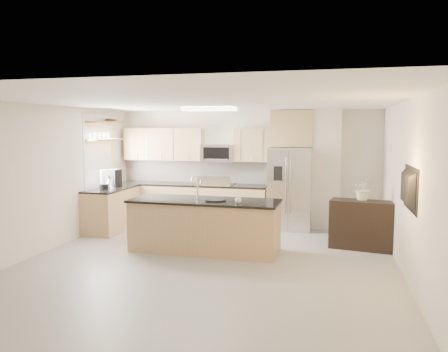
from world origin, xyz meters
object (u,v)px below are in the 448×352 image
(cup, at_px, (238,201))
(television, at_px, (404,188))
(island, at_px, (205,225))
(coffee_maker, at_px, (115,178))
(credenza, at_px, (362,225))
(bowl, at_px, (112,120))
(refrigerator, at_px, (290,188))
(platter, at_px, (214,200))
(blender, at_px, (104,181))
(kettle, at_px, (109,183))
(flower_vase, at_px, (364,183))
(microwave, at_px, (218,153))
(range, at_px, (217,204))

(cup, height_order, television, television)
(island, bearing_deg, coffee_maker, 153.14)
(credenza, distance_m, bowl, 5.72)
(refrigerator, relative_size, cup, 16.00)
(island, distance_m, platter, 0.51)
(credenza, distance_m, coffee_maker, 5.25)
(refrigerator, distance_m, blender, 3.97)
(blender, relative_size, kettle, 1.52)
(island, relative_size, blender, 6.51)
(credenza, bearing_deg, refrigerator, 146.37)
(island, bearing_deg, cup, -17.18)
(credenza, relative_size, blender, 2.68)
(island, distance_m, blender, 2.63)
(island, bearing_deg, flower_vase, 18.83)
(island, distance_m, kettle, 2.61)
(platter, relative_size, television, 0.38)
(blender, relative_size, television, 0.38)
(island, relative_size, platter, 6.52)
(microwave, distance_m, credenza, 3.63)
(platter, xyz_separation_m, coffee_maker, (-2.63, 1.34, 0.17))
(range, distance_m, television, 4.78)
(microwave, height_order, island, microwave)
(refrigerator, height_order, island, refrigerator)
(refrigerator, distance_m, kettle, 3.88)
(flower_vase, relative_size, television, 0.59)
(island, distance_m, television, 3.42)
(platter, distance_m, coffee_maker, 2.95)
(island, relative_size, credenza, 2.43)
(island, bearing_deg, kettle, 160.02)
(microwave, relative_size, blender, 1.84)
(platter, height_order, coffee_maker, coffee_maker)
(microwave, xyz_separation_m, platter, (0.53, -2.33, -0.69))
(platter, height_order, bowl, bowl)
(flower_vase, bearing_deg, blender, -179.14)
(television, bearing_deg, range, 48.36)
(coffee_maker, xyz_separation_m, bowl, (-0.15, 0.23, 1.28))
(credenza, xyz_separation_m, blender, (-5.16, -0.01, 0.66))
(kettle, height_order, television, television)
(microwave, bearing_deg, bowl, -161.20)
(cup, xyz_separation_m, flower_vase, (2.10, 1.09, 0.23))
(blender, xyz_separation_m, television, (5.58, -1.73, 0.25))
(credenza, relative_size, bowl, 3.12)
(range, distance_m, cup, 2.64)
(kettle, bearing_deg, cup, -20.73)
(cup, height_order, kettle, kettle)
(refrigerator, bearing_deg, platter, -117.58)
(kettle, distance_m, bowl, 1.49)
(range, xyz_separation_m, microwave, (0.00, 0.12, 1.16))
(range, xyz_separation_m, cup, (1.00, -2.40, 0.49))
(blender, bearing_deg, bowl, 103.22)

